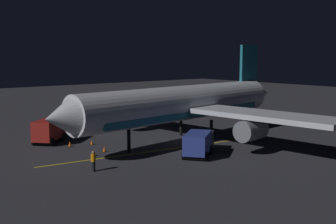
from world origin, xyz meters
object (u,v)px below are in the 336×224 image
at_px(catering_truck, 199,143).
at_px(traffic_cone_near_right, 104,149).
at_px(traffic_cone_far, 94,153).
at_px(ground_crew_worker, 93,161).
at_px(airliner, 185,104).
at_px(baggage_truck, 51,130).
at_px(traffic_cone_under_wing, 92,142).
at_px(traffic_cone_near_left, 70,144).

height_order(catering_truck, traffic_cone_near_right, catering_truck).
bearing_deg(traffic_cone_far, ground_crew_worker, 150.12).
distance_m(airliner, ground_crew_worker, 15.59).
height_order(baggage_truck, ground_crew_worker, baggage_truck).
xyz_separation_m(catering_truck, traffic_cone_under_wing, (10.91, 5.66, -0.96)).
distance_m(baggage_truck, traffic_cone_far, 8.92).
bearing_deg(catering_truck, baggage_truck, 29.19).
bearing_deg(traffic_cone_far, catering_truck, -128.09).
height_order(baggage_truck, catering_truck, baggage_truck).
xyz_separation_m(baggage_truck, traffic_cone_near_right, (-7.95, -2.12, -1.07)).
xyz_separation_m(airliner, catering_truck, (-6.25, 3.76, -2.93)).
height_order(catering_truck, traffic_cone_far, catering_truck).
height_order(airliner, baggage_truck, airliner).
relative_size(traffic_cone_near_left, traffic_cone_under_wing, 1.00).
relative_size(traffic_cone_near_left, traffic_cone_far, 1.00).
height_order(ground_crew_worker, traffic_cone_near_right, ground_crew_worker).
bearing_deg(traffic_cone_near_right, traffic_cone_far, 118.48).
bearing_deg(catering_truck, traffic_cone_near_left, 34.40).
bearing_deg(traffic_cone_near_left, airliner, -114.47).
xyz_separation_m(ground_crew_worker, traffic_cone_far, (4.77, -2.74, -0.64)).
bearing_deg(airliner, baggage_truck, 54.04).
distance_m(airliner, traffic_cone_near_left, 13.41).
bearing_deg(ground_crew_worker, catering_truck, -97.86).
distance_m(ground_crew_worker, traffic_cone_under_wing, 10.72).
height_order(traffic_cone_near_right, traffic_cone_far, same).
xyz_separation_m(airliner, traffic_cone_under_wing, (4.66, 9.42, -3.89)).
xyz_separation_m(airliner, baggage_truck, (8.85, 12.20, -2.82)).
relative_size(catering_truck, traffic_cone_far, 10.81).
distance_m(ground_crew_worker, traffic_cone_near_right, 7.21).
bearing_deg(traffic_cone_under_wing, ground_crew_worker, 151.78).
distance_m(catering_truck, traffic_cone_far, 10.17).
bearing_deg(airliner, ground_crew_worker, 108.23).
bearing_deg(traffic_cone_far, airliner, -90.01).
bearing_deg(traffic_cone_near_left, catering_truck, -145.60).
bearing_deg(airliner, catering_truck, 148.93).
xyz_separation_m(baggage_truck, ground_crew_worker, (-13.62, 2.28, -0.44)).
height_order(traffic_cone_under_wing, traffic_cone_far, same).
bearing_deg(ground_crew_worker, baggage_truck, -9.50).
bearing_deg(ground_crew_worker, traffic_cone_far, -29.88).
xyz_separation_m(traffic_cone_near_right, traffic_cone_far, (-0.90, 1.66, 0.00)).
bearing_deg(traffic_cone_near_right, airliner, -95.11).
xyz_separation_m(traffic_cone_near_left, traffic_cone_far, (-5.32, 0.05, 0.00)).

